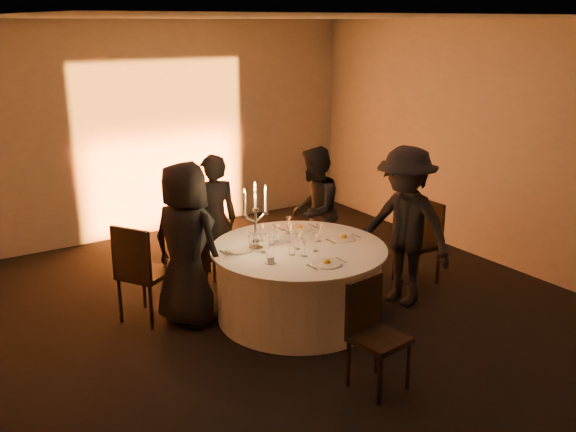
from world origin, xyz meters
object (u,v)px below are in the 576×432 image
guest_left (186,245)px  guest_back_left (214,221)px  chair_back_right (314,227)px  chair_right (422,237)px  chair_left (140,268)px  candelabra (256,226)px  coffee_cup (270,260)px  guest_back_right (314,211)px  guest_right (405,227)px  chair_front (373,328)px  banquet_table (299,282)px  chair_back_left (198,241)px

guest_left → guest_back_left: 1.01m
chair_back_right → chair_right: size_ratio=0.90×
chair_left → guest_back_left: bearing=-97.0°
chair_left → candelabra: size_ratio=1.48×
guest_back_left → candelabra: bearing=101.4°
chair_right → coffee_cup: size_ratio=8.79×
coffee_cup → guest_back_right: bearing=41.3°
chair_back_right → guest_right: size_ratio=0.50×
guest_left → coffee_cup: bearing=-171.1°
chair_front → guest_back_right: guest_back_right is taller
chair_back_right → guest_back_left: 1.39m
banquet_table → guest_back_right: bearing=47.7°
guest_right → candelabra: bearing=-122.5°
guest_left → guest_back_right: 1.92m
chair_right → guest_back_right: size_ratio=0.62×
chair_back_right → coffee_cup: chair_back_right is taller
chair_back_left → candelabra: (0.06, -1.26, 0.51)m
guest_right → chair_left: bearing=-127.6°
coffee_cup → candelabra: size_ratio=0.16×
chair_right → candelabra: (-2.15, 0.17, 0.47)m
chair_back_right → coffee_cup: 2.06m
chair_right → guest_left: 2.82m
chair_back_right → candelabra: (-1.42, -0.98, 0.53)m
guest_back_right → guest_right: (0.29, -1.26, 0.09)m
guest_left → candelabra: size_ratio=2.39×
chair_right → candelabra: size_ratio=1.37×
chair_left → candelabra: (1.02, -0.58, 0.42)m
chair_left → coffee_cup: (0.94, -0.99, 0.21)m
banquet_table → guest_back_left: bearing=104.7°
chair_right → guest_back_right: guest_back_right is taller
candelabra → banquet_table: bearing=-25.5°
guest_right → coffee_cup: guest_right is taller
banquet_table → chair_back_right: (1.02, 1.17, 0.10)m
guest_left → guest_right: guest_right is taller
chair_back_left → guest_back_right: (1.32, -0.49, 0.27)m
chair_back_right → coffee_cup: (-1.49, -1.39, 0.31)m
chair_right → guest_right: size_ratio=0.56×
guest_back_left → guest_right: guest_right is taller
chair_front → guest_right: 1.80m
chair_left → chair_right: size_ratio=1.08×
guest_back_right → coffee_cup: guest_back_right is taller
chair_back_right → chair_front: 2.87m
chair_front → guest_back_left: (-0.12, 2.68, 0.25)m
chair_left → guest_back_left: 1.20m
chair_front → guest_right: bearing=31.5°
chair_front → chair_back_right: bearing=56.9°
banquet_table → chair_back_right: 1.55m
chair_left → chair_back_left: chair_left is taller
guest_back_right → candelabra: guest_back_right is taller
chair_right → coffee_cup: (-2.23, -0.23, 0.25)m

